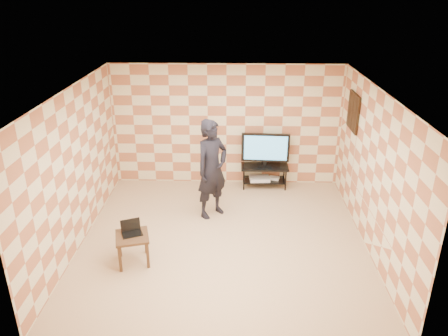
{
  "coord_description": "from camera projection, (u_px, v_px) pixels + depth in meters",
  "views": [
    {
      "loc": [
        0.2,
        -6.66,
        4.26
      ],
      "look_at": [
        0.0,
        0.6,
        1.15
      ],
      "focal_mm": 35.0,
      "sensor_mm": 36.0,
      "label": 1
    }
  ],
  "objects": [
    {
      "name": "tv_stand",
      "position": [
        264.0,
        172.0,
        9.71
      ],
      "size": [
        1.04,
        0.47,
        0.5
      ],
      "color": "black",
      "rests_on": "floor"
    },
    {
      "name": "ceiling",
      "position": [
        223.0,
        91.0,
        6.74
      ],
      "size": [
        5.0,
        5.0,
        0.02
      ],
      "primitive_type": "cube",
      "color": "white",
      "rests_on": "wall_back"
    },
    {
      "name": "wall_art",
      "position": [
        353.0,
        112.0,
        8.4
      ],
      "size": [
        0.04,
        0.72,
        0.72
      ],
      "color": "black",
      "rests_on": "wall_right"
    },
    {
      "name": "dvd_player",
      "position": [
        260.0,
        179.0,
        9.74
      ],
      "size": [
        0.46,
        0.35,
        0.07
      ],
      "primitive_type": "cube",
      "rotation": [
        0.0,
        0.0,
        0.08
      ],
      "color": "silver",
      "rests_on": "tv_stand"
    },
    {
      "name": "wall_left",
      "position": [
        75.0,
        169.0,
        7.34
      ],
      "size": [
        0.02,
        5.0,
        2.7
      ],
      "primitive_type": "cube",
      "color": "beige",
      "rests_on": "ground"
    },
    {
      "name": "wall_right",
      "position": [
        374.0,
        173.0,
        7.21
      ],
      "size": [
        0.02,
        5.0,
        2.7
      ],
      "primitive_type": "cube",
      "color": "beige",
      "rests_on": "ground"
    },
    {
      "name": "side_table",
      "position": [
        132.0,
        240.0,
        7.05
      ],
      "size": [
        0.64,
        0.64,
        0.5
      ],
      "color": "#352216",
      "rests_on": "floor"
    },
    {
      "name": "tv",
      "position": [
        265.0,
        148.0,
        9.49
      ],
      "size": [
        1.04,
        0.21,
        0.76
      ],
      "color": "black",
      "rests_on": "tv_stand"
    },
    {
      "name": "floor",
      "position": [
        223.0,
        240.0,
        7.81
      ],
      "size": [
        5.0,
        5.0,
        0.0
      ],
      "primitive_type": "plane",
      "color": "tan",
      "rests_on": "ground"
    },
    {
      "name": "wall_front",
      "position": [
        216.0,
        259.0,
        4.98
      ],
      "size": [
        5.0,
        0.02,
        2.7
      ],
      "primitive_type": "cube",
      "color": "beige",
      "rests_on": "ground"
    },
    {
      "name": "person",
      "position": [
        212.0,
        169.0,
        8.3
      ],
      "size": [
        0.84,
        0.83,
        1.95
      ],
      "primitive_type": "imported",
      "rotation": [
        0.0,
        0.0,
        0.77
      ],
      "color": "black",
      "rests_on": "floor"
    },
    {
      "name": "wall_back",
      "position": [
        226.0,
        126.0,
        9.57
      ],
      "size": [
        5.0,
        0.02,
        2.7
      ],
      "primitive_type": "cube",
      "color": "beige",
      "rests_on": "ground"
    },
    {
      "name": "game_console",
      "position": [
        274.0,
        178.0,
        9.79
      ],
      "size": [
        0.26,
        0.22,
        0.05
      ],
      "primitive_type": "cube",
      "rotation": [
        0.0,
        0.0,
        -0.26
      ],
      "color": "silver",
      "rests_on": "tv_stand"
    },
    {
      "name": "laptop",
      "position": [
        131.0,
        230.0,
        7.07
      ],
      "size": [
        0.39,
        0.35,
        0.21
      ],
      "color": "black",
      "rests_on": "side_table"
    }
  ]
}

